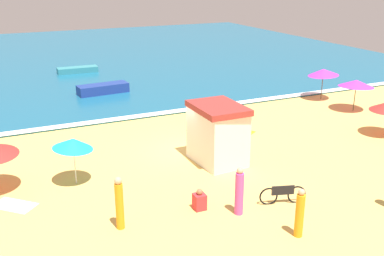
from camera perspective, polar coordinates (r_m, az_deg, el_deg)
ground_plane at (r=22.32m, az=-0.07°, el=-2.99°), size 60.00×60.00×0.00m
ocean_water at (r=48.30m, az=-14.30°, el=8.60°), size 60.00×44.00×0.10m
wave_breaker_foam at (r=27.80m, az=-5.52°, el=1.67°), size 57.00×0.70×0.01m
lifeguard_cabana at (r=20.72m, az=3.23°, el=-0.69°), size 2.03×2.76×2.74m
beach_umbrella_1 at (r=30.22m, az=19.90°, el=5.29°), size 3.03×3.03×2.03m
beach_umbrella_2 at (r=19.04m, az=-14.69°, el=-1.89°), size 2.10×2.07×2.09m
beach_umbrella_3 at (r=32.25m, az=16.13°, el=6.74°), size 2.67×2.66×2.20m
parked_bicycle at (r=17.75m, az=11.29°, el=-8.15°), size 1.76×0.60×0.76m
beachgoer_3 at (r=17.05m, az=0.95°, el=-9.10°), size 0.44×0.44×0.83m
beachgoer_5 at (r=16.58m, az=5.94°, el=-7.99°), size 0.44×0.44×1.84m
beachgoer_6 at (r=15.63m, az=13.34°, el=-10.41°), size 0.37×0.37×1.74m
beachgoer_7 at (r=15.78m, az=-9.08°, el=-9.29°), size 0.39×0.39×1.93m
beach_towel_0 at (r=18.69m, az=-21.40°, el=-9.01°), size 1.79×1.76×0.01m
beach_towel_1 at (r=25.14m, az=6.39°, el=-0.50°), size 1.37×1.45×0.01m
small_boat_0 at (r=40.52m, az=-14.14°, el=7.08°), size 3.39×1.17×0.48m
small_boat_1 at (r=33.13m, az=-11.09°, el=4.85°), size 3.65×1.48×0.66m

